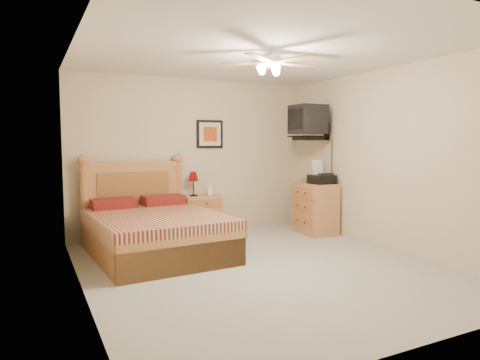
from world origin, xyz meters
The scene contains 17 objects.
floor centered at (0.00, 0.00, 0.00)m, with size 4.50×4.50×0.00m, color #A29D92.
ceiling centered at (0.00, 0.00, 2.50)m, with size 4.00×4.50×0.04m, color white.
wall_back centered at (0.00, 2.25, 1.25)m, with size 4.00×0.04×2.50m, color #CAB795.
wall_front centered at (0.00, -2.25, 1.25)m, with size 4.00×0.04×2.50m, color #CAB795.
wall_left centered at (-2.00, 0.00, 1.25)m, with size 0.04×4.50×2.50m, color #CAB795.
wall_right centered at (2.00, 0.00, 1.25)m, with size 0.04×4.50×2.50m, color #CAB795.
bed centered at (-0.96, 1.12, 0.66)m, with size 1.55×2.03×1.32m, color #9E5E32, non-canonical shape.
nightstand centered at (0.04, 2.00, 0.32)m, with size 0.58×0.44×0.63m, color #A97A3E.
table_lamp centered at (-0.09, 2.06, 0.82)m, with size 0.21×0.21×0.39m, color #5E0603, non-canonical shape.
lotion_bottle centered at (0.16, 1.98, 0.74)m, with size 0.08×0.08×0.21m, color white.
framed_picture centered at (0.27, 2.23, 1.62)m, with size 0.46×0.04×0.46m, color black.
dresser centered at (1.73, 1.29, 0.41)m, with size 0.49×0.70×0.82m, color #A1683D.
fax_machine centered at (1.76, 1.17, 1.01)m, with size 0.35×0.37×0.37m, color black, non-canonical shape.
magazine_lower centered at (1.70, 1.56, 0.84)m, with size 0.22×0.30×0.03m, color #B9AA97.
magazine_upper centered at (1.69, 1.57, 0.86)m, with size 0.17×0.24×0.02m, color gray.
wall_tv centered at (1.75, 1.34, 1.81)m, with size 0.56×0.46×0.58m, color black, non-canonical shape.
ceiling_fan centered at (0.00, -0.20, 2.36)m, with size 1.14×1.14×0.28m, color white, non-canonical shape.
Camera 1 is at (-2.46, -4.34, 1.48)m, focal length 32.00 mm.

